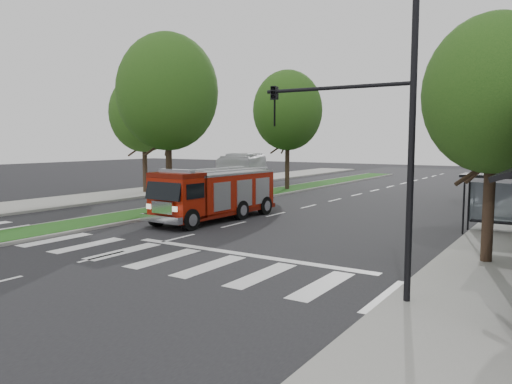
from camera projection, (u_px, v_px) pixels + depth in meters
ground at (178, 238)px, 20.81m from camera, size 140.00×140.00×0.00m
sidewalk_left at (121, 195)px, 36.97m from camera, size 5.00×80.00×0.15m
median at (275, 192)px, 39.08m from camera, size 3.00×50.00×0.15m
bus_shelter at (503, 188)px, 21.38m from camera, size 3.20×1.60×2.61m
tree_right_near at (494, 94)px, 15.72m from camera, size 4.40×4.40×8.05m
tree_median_near at (168, 92)px, 28.36m from camera, size 5.80×5.80×10.16m
tree_median_far at (288, 110)px, 40.10m from camera, size 5.60×5.60×9.72m
tree_left_mid at (144, 113)px, 37.75m from camera, size 5.20×5.20×9.16m
streetlight_right_near at (376, 116)px, 12.22m from camera, size 4.08×0.22×8.00m
fire_engine at (215, 195)px, 25.49m from camera, size 2.68×7.98×2.74m
city_bus at (244, 171)px, 42.03m from camera, size 6.84×10.87×3.01m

